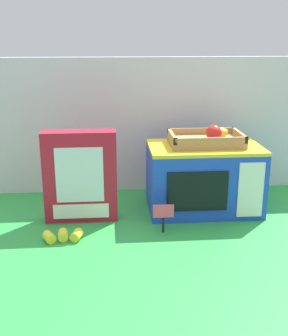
{
  "coord_description": "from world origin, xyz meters",
  "views": [
    {
      "loc": [
        -0.16,
        -1.47,
        0.64
      ],
      "look_at": [
        -0.03,
        0.02,
        0.18
      ],
      "focal_mm": 46.33,
      "sensor_mm": 36.0,
      "label": 1
    }
  ],
  "objects_px": {
    "toy_microwave": "(204,178)",
    "price_sign": "(163,214)",
    "cookie_set_box": "(80,177)",
    "food_groups_crate": "(208,139)",
    "loose_toy_banana": "(63,236)"
  },
  "relations": [
    {
      "from": "toy_microwave",
      "to": "cookie_set_box",
      "type": "distance_m",
      "value": 0.46
    },
    {
      "from": "toy_microwave",
      "to": "food_groups_crate",
      "type": "relative_size",
      "value": 1.56
    },
    {
      "from": "food_groups_crate",
      "to": "price_sign",
      "type": "distance_m",
      "value": 0.34
    },
    {
      "from": "loose_toy_banana",
      "to": "food_groups_crate",
      "type": "bearing_deg",
      "value": 24.26
    },
    {
      "from": "toy_microwave",
      "to": "food_groups_crate",
      "type": "bearing_deg",
      "value": 44.72
    },
    {
      "from": "toy_microwave",
      "to": "price_sign",
      "type": "xyz_separation_m",
      "value": [
        -0.18,
        -0.19,
        -0.06
      ]
    },
    {
      "from": "toy_microwave",
      "to": "price_sign",
      "type": "distance_m",
      "value": 0.27
    },
    {
      "from": "cookie_set_box",
      "to": "price_sign",
      "type": "bearing_deg",
      "value": -25.5
    },
    {
      "from": "food_groups_crate",
      "to": "price_sign",
      "type": "height_order",
      "value": "food_groups_crate"
    },
    {
      "from": "loose_toy_banana",
      "to": "price_sign",
      "type": "bearing_deg",
      "value": 5.57
    },
    {
      "from": "food_groups_crate",
      "to": "price_sign",
      "type": "xyz_separation_m",
      "value": [
        -0.19,
        -0.2,
        -0.21
      ]
    },
    {
      "from": "price_sign",
      "to": "toy_microwave",
      "type": "bearing_deg",
      "value": 47.29
    },
    {
      "from": "toy_microwave",
      "to": "cookie_set_box",
      "type": "xyz_separation_m",
      "value": [
        -0.45,
        -0.06,
        0.04
      ]
    },
    {
      "from": "food_groups_crate",
      "to": "loose_toy_banana",
      "type": "bearing_deg",
      "value": -155.74
    },
    {
      "from": "food_groups_crate",
      "to": "cookie_set_box",
      "type": "relative_size",
      "value": 0.81
    }
  ]
}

